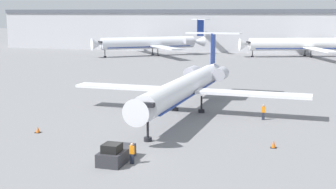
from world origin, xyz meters
TOP-DOWN VIEW (x-y plane):
  - ground_plane at (0.00, 0.00)m, footprint 600.00×600.00m
  - terminal_building at (0.00, 120.00)m, footprint 180.00×16.80m
  - airplane_main at (0.48, 21.21)m, footprint 30.35×32.79m
  - pushback_tug at (-0.39, 0.26)m, footprint 2.01×4.32m
  - worker_near_tug at (1.11, 0.13)m, footprint 0.40×0.25m
  - worker_by_wing at (10.13, 19.87)m, footprint 0.40×0.26m
  - traffic_cone_left at (-12.15, 6.98)m, footprint 0.59×0.59m
  - traffic_cone_right at (12.15, 8.31)m, footprint 0.56×0.56m
  - airplane_parked_far_left at (-29.24, 95.91)m, footprint 30.89×29.42m
  - airplane_parked_far_right at (13.89, 105.21)m, footprint 36.53×37.34m

SIDE VIEW (x-z plane):
  - ground_plane at x=0.00m, z-range 0.00..0.00m
  - traffic_cone_left at x=-12.15m, z-range -0.02..0.66m
  - traffic_cone_right at x=12.15m, z-range -0.02..0.74m
  - pushback_tug at x=-0.39m, z-range -0.24..1.58m
  - worker_near_tug at x=1.11m, z-range 0.05..1.85m
  - worker_by_wing at x=10.13m, z-range 0.06..1.92m
  - airplane_main at x=0.48m, z-range -1.29..8.25m
  - airplane_parked_far_right at x=13.89m, z-range -1.64..8.86m
  - airplane_parked_far_left at x=-29.24m, z-range -1.50..9.14m
  - terminal_building at x=0.00m, z-range 0.03..13.65m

